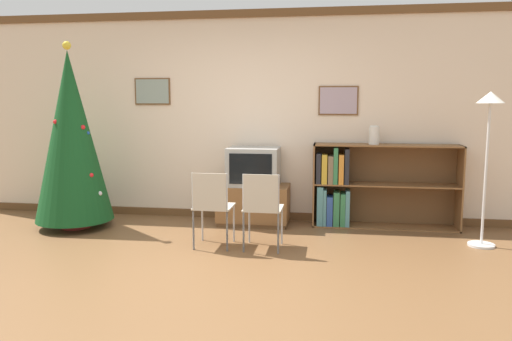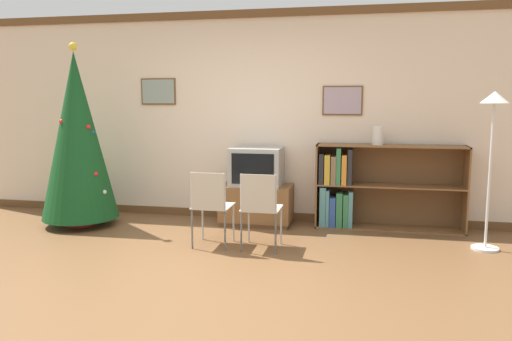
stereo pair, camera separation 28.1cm
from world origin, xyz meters
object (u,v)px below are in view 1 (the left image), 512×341
Objects in this scene: tv_console at (254,204)px; folding_chair_left at (212,204)px; christmas_tree at (71,137)px; folding_chair_right at (262,206)px; vase at (374,135)px; standing_lamp at (489,128)px; television at (254,166)px; bookshelf at (359,187)px.

tv_console is 1.16m from folding_chair_left.
tv_console is (2.16, 0.51, -0.87)m from christmas_tree.
folding_chair_left is 1.00× the size of folding_chair_right.
standing_lamp is (1.11, -0.68, 0.12)m from vase.
television is 0.78× the size of folding_chair_left.
christmas_tree is 2.75× the size of folding_chair_left.
television is at bearing 167.12° from standing_lamp.
television is at bearing 76.46° from folding_chair_left.
vase is at bearing -2.47° from bookshelf.
tv_console is 1.08× the size of folding_chair_left.
tv_console is at bearing 13.29° from christmas_tree.
tv_console is 0.49m from television.
bookshelf is (1.31, 0.09, 0.24)m from tv_console.
vase is (1.21, 1.20, 0.67)m from folding_chair_right.
bookshelf is 1.65m from standing_lamp.
christmas_tree is 3.68m from vase.
standing_lamp is at bearing -28.24° from bookshelf.
folding_chair_right is at bearing -76.49° from tv_console.
folding_chair_left reaches higher than tv_console.
vase is at bearing 9.31° from christmas_tree.
tv_console is 3.89× the size of vase.
standing_lamp reaches higher than television.
standing_lamp is at bearing -12.93° from tv_console.
christmas_tree reaches higher than vase.
tv_console is 1.08× the size of folding_chair_right.
folding_chair_left is 0.53m from folding_chair_right.
folding_chair_left is 3.59× the size of vase.
christmas_tree is at bearing -170.69° from vase.
tv_console is at bearing -175.93° from bookshelf.
television reaches higher than folding_chair_right.
television is at bearing -176.56° from vase.
standing_lamp reaches higher than folding_chair_left.
standing_lamp reaches higher than folding_chair_right.
bookshelf reaches higher than tv_console.
television is 0.36× the size of bookshelf.
christmas_tree reaches higher than folding_chair_right.
folding_chair_right is at bearing -13.94° from christmas_tree.
vase is at bearing 34.54° from folding_chair_left.
tv_console is 1.33m from bookshelf.
folding_chair_right is 0.46× the size of bookshelf.
christmas_tree is at bearing 178.98° from standing_lamp.
folding_chair_left is at bearing -142.60° from bookshelf.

